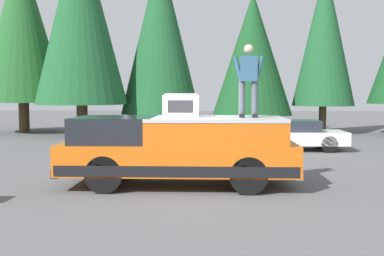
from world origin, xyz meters
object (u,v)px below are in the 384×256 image
(compressor_unit, at_px, (181,105))
(pickup_truck, at_px, (179,150))
(parked_car_white, at_px, (292,135))
(person_on_truck_bed, at_px, (248,79))

(compressor_unit, bearing_deg, pickup_truck, 130.54)
(compressor_unit, xyz_separation_m, parked_car_white, (6.89, -3.84, -1.35))
(person_on_truck_bed, distance_m, parked_car_white, 7.65)
(pickup_truck, height_order, parked_car_white, pickup_truck)
(compressor_unit, height_order, person_on_truck_bed, person_on_truck_bed)
(person_on_truck_bed, bearing_deg, compressor_unit, 84.76)
(person_on_truck_bed, relative_size, parked_car_white, 0.41)
(compressor_unit, distance_m, person_on_truck_bed, 1.70)
(pickup_truck, relative_size, parked_car_white, 1.35)
(compressor_unit, relative_size, parked_car_white, 0.20)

